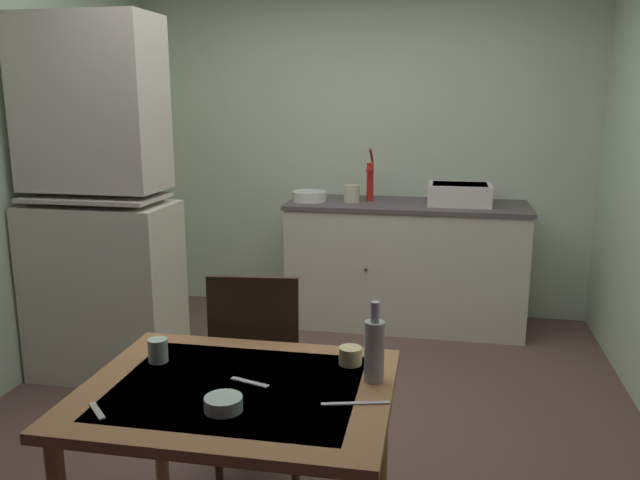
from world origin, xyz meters
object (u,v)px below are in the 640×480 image
at_px(dining_table, 237,413).
at_px(mug_dark, 158,350).
at_px(hand_pump, 370,178).
at_px(mixing_bowl_counter, 309,196).
at_px(hutch_cabinet, 99,215).
at_px(serving_bowl_wide, 223,404).
at_px(sink_basin, 459,194).
at_px(glass_bottle, 374,349).
at_px(chair_far_side, 259,369).

xyz_separation_m(dining_table, mug_dark, (-0.34, 0.14, 0.14)).
height_order(hand_pump, mixing_bowl_counter, hand_pump).
relative_size(hutch_cabinet, serving_bowl_wide, 17.84).
xyz_separation_m(hand_pump, dining_table, (-0.10, -2.79, -0.46)).
bearing_deg(mixing_bowl_counter, sink_basin, 2.63).
xyz_separation_m(hutch_cabinet, hand_pump, (1.44, 1.30, 0.10)).
height_order(mixing_bowl_counter, glass_bottle, glass_bottle).
xyz_separation_m(hutch_cabinet, chair_far_side, (1.22, -0.85, -0.49)).
distance_m(dining_table, mug_dark, 0.40).
bearing_deg(chair_far_side, glass_bottle, -42.02).
bearing_deg(hand_pump, sink_basin, -3.99).
height_order(hutch_cabinet, chair_far_side, hutch_cabinet).
bearing_deg(hutch_cabinet, dining_table, -48.06).
bearing_deg(sink_basin, dining_table, -105.22).
xyz_separation_m(sink_basin, mixing_bowl_counter, (-1.09, -0.05, -0.04)).
relative_size(sink_basin, chair_far_side, 0.46).
relative_size(hutch_cabinet, mixing_bowl_counter, 8.26).
xyz_separation_m(hand_pump, chair_far_side, (-0.22, -2.15, -0.59)).
relative_size(chair_far_side, mug_dark, 11.10).
xyz_separation_m(hutch_cabinet, dining_table, (1.34, -1.49, -0.36)).
height_order(dining_table, mug_dark, mug_dark).
relative_size(mug_dark, glass_bottle, 0.31).
relative_size(mixing_bowl_counter, dining_table, 0.25).
distance_m(hutch_cabinet, serving_bowl_wide, 2.15).
xyz_separation_m(sink_basin, glass_bottle, (-0.30, -2.61, -0.15)).
height_order(dining_table, serving_bowl_wide, serving_bowl_wide).
relative_size(chair_far_side, glass_bottle, 3.41).
xyz_separation_m(mug_dark, glass_bottle, (0.79, -0.01, 0.07)).
relative_size(hand_pump, mug_dark, 4.53).
distance_m(dining_table, chair_far_side, 0.66).
bearing_deg(sink_basin, mug_dark, -112.73).
relative_size(mixing_bowl_counter, mug_dark, 2.99).
height_order(hand_pump, dining_table, hand_pump).
bearing_deg(serving_bowl_wide, mug_dark, 139.49).
xyz_separation_m(hutch_cabinet, mixing_bowl_counter, (1.00, 1.21, -0.04)).
xyz_separation_m(hand_pump, mixing_bowl_counter, (-0.44, -0.10, -0.13)).
height_order(serving_bowl_wide, mug_dark, mug_dark).
xyz_separation_m(hand_pump, glass_bottle, (0.34, -2.66, -0.25)).
distance_m(dining_table, serving_bowl_wide, 0.21).
bearing_deg(hand_pump, dining_table, -92.04).
relative_size(dining_table, chair_far_side, 1.09).
bearing_deg(sink_basin, glass_bottle, -96.63).
bearing_deg(mixing_bowl_counter, dining_table, -82.83).
height_order(sink_basin, mixing_bowl_counter, sink_basin).
bearing_deg(serving_bowl_wide, hand_pump, 88.36).
xyz_separation_m(mixing_bowl_counter, dining_table, (0.34, -2.70, -0.32)).
bearing_deg(hutch_cabinet, mixing_bowl_counter, 50.35).
bearing_deg(glass_bottle, mug_dark, 179.59).
xyz_separation_m(dining_table, serving_bowl_wide, (0.01, -0.17, 0.12)).
bearing_deg(glass_bottle, hand_pump, 97.37).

